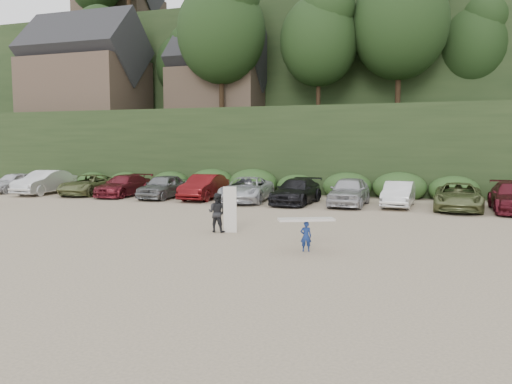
% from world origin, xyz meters
% --- Properties ---
extents(ground, '(120.00, 120.00, 0.00)m').
position_xyz_m(ground, '(0.00, 0.00, 0.00)').
color(ground, tan).
rests_on(ground, ground).
extents(hillside_backdrop, '(90.00, 41.50, 28.00)m').
position_xyz_m(hillside_backdrop, '(-0.26, 35.93, 11.22)').
color(hillside_backdrop, black).
rests_on(hillside_backdrop, ground).
extents(parked_cars, '(34.02, 5.60, 1.61)m').
position_xyz_m(parked_cars, '(-5.12, 9.92, 0.74)').
color(parked_cars, silver).
rests_on(parked_cars, ground).
extents(child_surfer, '(1.84, 1.20, 1.07)m').
position_xyz_m(child_surfer, '(2.01, -2.50, 0.73)').
color(child_surfer, navy).
rests_on(child_surfer, ground).
extents(adult_surfer, '(1.23, 0.62, 1.81)m').
position_xyz_m(adult_surfer, '(-2.02, -0.15, 0.78)').
color(adult_surfer, black).
rests_on(adult_surfer, ground).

